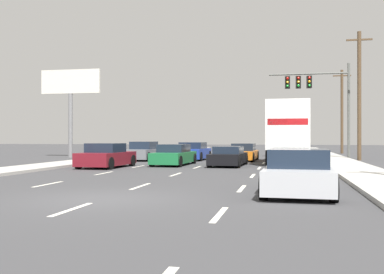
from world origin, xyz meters
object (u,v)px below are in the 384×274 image
box_truck (289,130)px  utility_pole_mid (359,94)px  car_gray (145,152)px  car_blue (193,152)px  traffic_signal_mast (312,89)px  roadside_billboard (70,93)px  car_black (228,157)px  car_maroon (106,156)px  car_orange (244,153)px  utility_pole_far (342,110)px  car_green (174,155)px  car_tan (291,161)px  car_silver (298,174)px

box_truck → utility_pole_mid: size_ratio=0.94×
car_gray → car_blue: car_gray is taller
traffic_signal_mast → roadside_billboard: bearing=-172.9°
car_blue → car_black: bearing=-62.1°
box_truck → car_black: bearing=-134.8°
car_maroon → utility_pole_mid: bearing=36.6°
car_blue → car_orange: (3.70, -0.17, -0.05)m
box_truck → roadside_billboard: (-17.61, 4.94, 3.21)m
traffic_signal_mast → car_gray: bearing=-155.5°
car_maroon → car_blue: (3.03, 9.08, 0.00)m
utility_pole_far → car_gray: bearing=-131.7°
car_green → car_tan: (6.78, -4.57, -0.04)m
box_truck → utility_pole_far: bearing=74.2°
box_truck → car_tan: bearing=-89.8°
traffic_signal_mast → car_green: bearing=-129.0°
box_truck → car_maroon: bearing=-148.0°
car_maroon → roadside_billboard: size_ratio=0.58×
car_maroon → traffic_signal_mast: traffic_signal_mast is taller
car_blue → car_silver: (6.99, -18.92, -0.01)m
box_truck → car_tan: 8.04m
car_green → utility_pole_far: utility_pole_far is taller
car_tan → car_silver: size_ratio=0.98×
car_orange → traffic_signal_mast: bearing=42.5°
box_truck → car_silver: bearing=-89.5°
car_maroon → car_black: bearing=22.7°
car_gray → car_silver: 20.63m
car_tan → roadside_billboard: 22.32m
car_orange → car_black: size_ratio=1.02×
car_black → car_maroon: bearing=-157.3°
car_silver → utility_pole_mid: size_ratio=0.47×
car_orange → utility_pole_mid: (8.15, 2.13, 4.24)m
car_tan → roadside_billboard: (-17.63, 12.81, 4.82)m
car_orange → car_black: 6.24m
car_orange → car_silver: size_ratio=1.04×
car_black → box_truck: (3.46, 3.49, 1.61)m
car_tan → car_black: bearing=128.5°
car_blue → car_tan: car_blue is taller
utility_pole_far → car_silver: bearing=-98.6°
car_tan → car_silver: car_silver is taller
car_tan → car_blue: bearing=122.5°
car_green → box_truck: bearing=26.1°
car_gray → utility_pole_far: utility_pole_far is taller
car_black → utility_pole_far: utility_pole_far is taller
utility_pole_mid → utility_pole_far: (0.51, 14.61, -0.33)m
car_silver → utility_pole_mid: (4.86, 20.88, 4.21)m
car_blue → car_silver: 20.17m
car_maroon → roadside_billboard: roadside_billboard is taller
car_maroon → box_truck: (9.88, 6.17, 1.54)m
car_gray → car_green: bearing=-56.2°
car_maroon → utility_pole_far: (15.39, 25.65, 3.87)m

